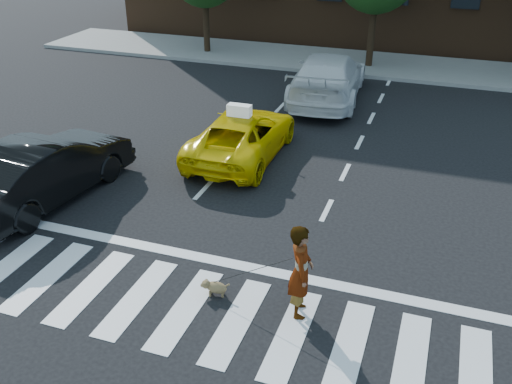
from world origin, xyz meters
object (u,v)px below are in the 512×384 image
dog (214,287)px  black_sedan (46,169)px  woman (301,271)px  taxi (242,135)px  white_suv (328,77)px

dog → black_sedan: bearing=144.4°
woman → dog: (-1.63, -0.05, -0.71)m
woman → dog: size_ratio=3.22×
taxi → black_sedan: bearing=47.0°
white_suv → dog: size_ratio=10.34×
taxi → dog: bearing=105.3°
black_sedan → woman: size_ratio=2.67×
white_suv → woman: bearing=95.9°
woman → white_suv: bearing=-5.0°
white_suv → black_sedan: bearing=59.0°
taxi → black_sedan: 5.33m
black_sedan → white_suv: bearing=-109.5°
white_suv → woman: 12.01m
taxi → white_suv: 5.82m
woman → dog: 1.78m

